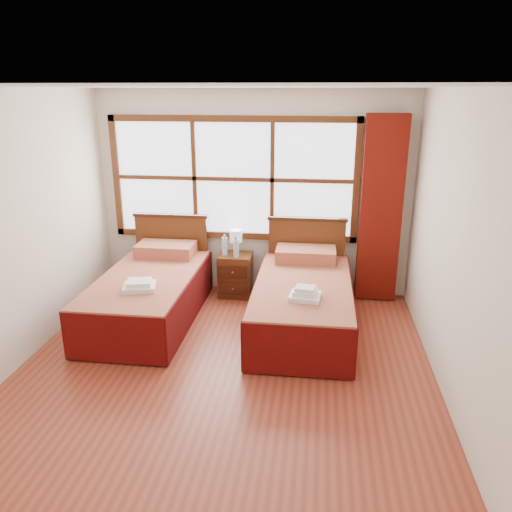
# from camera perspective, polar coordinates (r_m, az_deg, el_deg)

# --- Properties ---
(floor) EXTENTS (4.50, 4.50, 0.00)m
(floor) POSITION_cam_1_polar(r_m,az_deg,el_deg) (4.84, -3.96, -13.74)
(floor) COLOR brown
(floor) RESTS_ON ground
(ceiling) EXTENTS (4.50, 4.50, 0.00)m
(ceiling) POSITION_cam_1_polar(r_m,az_deg,el_deg) (4.10, -4.80, 18.74)
(ceiling) COLOR white
(ceiling) RESTS_ON wall_back
(wall_back) EXTENTS (4.00, 0.00, 4.00)m
(wall_back) POSITION_cam_1_polar(r_m,az_deg,el_deg) (6.44, -0.33, 7.06)
(wall_back) COLOR silver
(wall_back) RESTS_ON floor
(wall_left) EXTENTS (0.00, 4.50, 4.50)m
(wall_left) POSITION_cam_1_polar(r_m,az_deg,el_deg) (5.08, -27.05, 1.86)
(wall_left) COLOR silver
(wall_left) RESTS_ON floor
(wall_right) EXTENTS (0.00, 4.50, 4.50)m
(wall_right) POSITION_cam_1_polar(r_m,az_deg,el_deg) (4.36, 22.34, 0.03)
(wall_right) COLOR silver
(wall_right) RESTS_ON floor
(window) EXTENTS (3.16, 0.06, 1.56)m
(window) POSITION_cam_1_polar(r_m,az_deg,el_deg) (6.41, -2.62, 8.79)
(window) COLOR white
(window) RESTS_ON wall_back
(curtain) EXTENTS (0.50, 0.16, 2.30)m
(curtain) POSITION_cam_1_polar(r_m,az_deg,el_deg) (6.32, 14.07, 5.07)
(curtain) COLOR maroon
(curtain) RESTS_ON wall_back
(bed_left) EXTENTS (1.06, 2.08, 1.03)m
(bed_left) POSITION_cam_1_polar(r_m,az_deg,el_deg) (5.99, -11.99, -4.12)
(bed_left) COLOR #36190B
(bed_left) RESTS_ON floor
(bed_right) EXTENTS (1.07, 2.09, 1.04)m
(bed_right) POSITION_cam_1_polar(r_m,az_deg,el_deg) (5.68, 5.38, -5.05)
(bed_right) COLOR #36190B
(bed_right) RESTS_ON floor
(nightstand) EXTENTS (0.42, 0.42, 0.56)m
(nightstand) POSITION_cam_1_polar(r_m,az_deg,el_deg) (6.51, -2.36, -2.18)
(nightstand) COLOR #522A12
(nightstand) RESTS_ON floor
(towels_left) EXTENTS (0.39, 0.36, 0.10)m
(towels_left) POSITION_cam_1_polar(r_m,az_deg,el_deg) (5.47, -13.19, -3.29)
(towels_left) COLOR white
(towels_left) RESTS_ON bed_left
(towels_right) EXTENTS (0.34, 0.30, 0.13)m
(towels_right) POSITION_cam_1_polar(r_m,az_deg,el_deg) (5.09, 5.63, -4.34)
(towels_right) COLOR white
(towels_right) RESTS_ON bed_right
(lamp) EXTENTS (0.16, 0.16, 0.31)m
(lamp) POSITION_cam_1_polar(r_m,az_deg,el_deg) (6.42, -2.31, 2.21)
(lamp) COLOR #BB863C
(lamp) RESTS_ON nightstand
(bottle_near) EXTENTS (0.07, 0.07, 0.26)m
(bottle_near) POSITION_cam_1_polar(r_m,az_deg,el_deg) (6.39, -3.59, 1.18)
(bottle_near) COLOR silver
(bottle_near) RESTS_ON nightstand
(bottle_far) EXTENTS (0.07, 0.07, 0.26)m
(bottle_far) POSITION_cam_1_polar(r_m,az_deg,el_deg) (6.30, -2.28, 0.94)
(bottle_far) COLOR silver
(bottle_far) RESTS_ON nightstand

